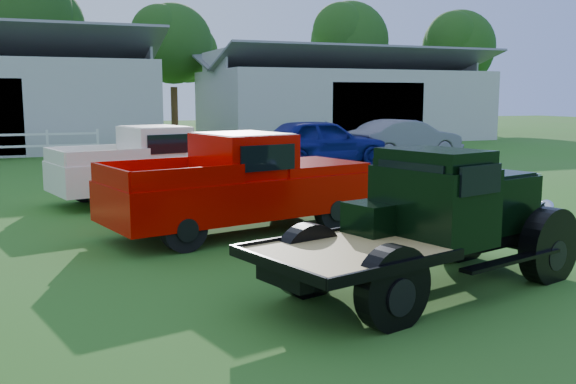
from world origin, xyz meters
name	(u,v)px	position (x,y,z in m)	size (l,w,h in m)	color
ground	(306,276)	(0.00, 0.00, 0.00)	(120.00, 120.00, 0.00)	#2A7018
shed_right	(342,96)	(14.00, 27.00, 2.60)	(16.80, 9.20, 5.20)	#A4A4A4
tree_b	(19,42)	(-4.00, 34.00, 5.75)	(6.90, 6.90, 11.50)	#23501A
tree_c	(173,65)	(5.00, 33.00, 4.50)	(5.40, 5.40, 9.00)	#23501A
tree_d	(349,62)	(18.00, 34.00, 5.00)	(6.00, 6.00, 10.00)	#23501A
tree_e	(458,66)	(26.00, 32.00, 4.75)	(5.70, 5.70, 9.50)	#23501A
vintage_flatbed	(428,221)	(1.25, -1.17, 0.94)	(4.74, 1.88, 1.88)	black
red_pickup	(238,183)	(0.01, 3.25, 0.95)	(5.23, 2.01, 1.91)	#BD0400
white_pickup	(151,165)	(-0.87, 7.61, 0.90)	(4.91, 1.90, 1.80)	white
misc_car_blue	(320,142)	(6.44, 13.62, 0.88)	(2.08, 5.17, 1.76)	navy
misc_car_grey	(405,139)	(10.64, 14.46, 0.81)	(1.71, 4.91, 1.62)	slate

